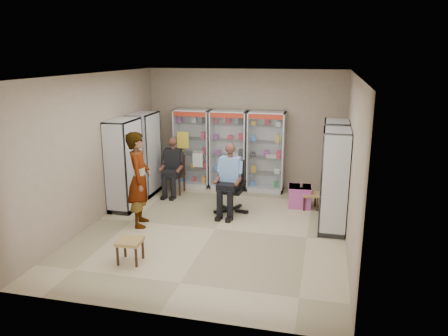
% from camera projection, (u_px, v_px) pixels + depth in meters
% --- Properties ---
extents(floor, '(6.00, 6.00, 0.00)m').
position_uv_depth(floor, '(215.00, 229.00, 8.65)').
color(floor, tan).
rests_on(floor, ground).
extents(room_shell, '(5.02, 6.02, 3.01)m').
position_uv_depth(room_shell, '(215.00, 131.00, 8.14)').
color(room_shell, tan).
rests_on(room_shell, ground).
extents(cabinet_back_left, '(0.90, 0.50, 2.00)m').
position_uv_depth(cabinet_back_left, '(193.00, 148.00, 11.25)').
color(cabinet_back_left, '#AEB0B5').
rests_on(cabinet_back_left, floor).
extents(cabinet_back_mid, '(0.90, 0.50, 2.00)m').
position_uv_depth(cabinet_back_mid, '(229.00, 150.00, 11.03)').
color(cabinet_back_mid, silver).
rests_on(cabinet_back_mid, floor).
extents(cabinet_back_right, '(0.90, 0.50, 2.00)m').
position_uv_depth(cabinet_back_right, '(266.00, 152.00, 10.82)').
color(cabinet_back_right, '#AFB3B7').
rests_on(cabinet_back_right, floor).
extents(cabinet_right_far, '(0.90, 0.50, 2.00)m').
position_uv_depth(cabinet_right_far, '(334.00, 167.00, 9.39)').
color(cabinet_right_far, '#9FA0A6').
rests_on(cabinet_right_far, floor).
extents(cabinet_right_near, '(0.90, 0.50, 2.00)m').
position_uv_depth(cabinet_right_near, '(334.00, 181.00, 8.36)').
color(cabinet_right_near, silver).
rests_on(cabinet_right_near, floor).
extents(cabinet_left_far, '(0.90, 0.50, 2.00)m').
position_uv_depth(cabinet_left_far, '(145.00, 154.00, 10.58)').
color(cabinet_left_far, '#B8BABF').
rests_on(cabinet_left_far, floor).
extents(cabinet_left_near, '(0.90, 0.50, 2.00)m').
position_uv_depth(cabinet_left_near, '(125.00, 165.00, 9.55)').
color(cabinet_left_near, '#B4B8BC').
rests_on(cabinet_left_near, floor).
extents(wooden_chair, '(0.42, 0.42, 0.94)m').
position_uv_depth(wooden_chair, '(175.00, 175.00, 10.75)').
color(wooden_chair, black).
rests_on(wooden_chair, floor).
extents(seated_customer, '(0.44, 0.60, 1.34)m').
position_uv_depth(seated_customer, '(174.00, 167.00, 10.65)').
color(seated_customer, black).
rests_on(seated_customer, floor).
extents(office_chair, '(0.67, 0.67, 1.14)m').
position_uv_depth(office_chair, '(231.00, 187.00, 9.42)').
color(office_chair, black).
rests_on(office_chair, floor).
extents(seated_shopkeeper, '(0.53, 0.70, 1.45)m').
position_uv_depth(seated_shopkeeper, '(230.00, 181.00, 9.33)').
color(seated_shopkeeper, '#7499E6').
rests_on(seated_shopkeeper, floor).
extents(pink_trunk, '(0.52, 0.51, 0.47)m').
position_uv_depth(pink_trunk, '(300.00, 196.00, 9.87)').
color(pink_trunk, '#AE457B').
rests_on(pink_trunk, floor).
extents(tea_glass, '(0.07, 0.07, 0.11)m').
position_uv_depth(tea_glass, '(302.00, 185.00, 9.75)').
color(tea_glass, '#4E1D06').
rests_on(tea_glass, pink_trunk).
extents(woven_stool_a, '(0.42, 0.42, 0.36)m').
position_uv_depth(woven_stool_a, '(310.00, 201.00, 9.74)').
color(woven_stool_a, '#9E7142').
rests_on(woven_stool_a, floor).
extents(woven_stool_b, '(0.42, 0.42, 0.40)m').
position_uv_depth(woven_stool_b, '(130.00, 251.00, 7.25)').
color(woven_stool_b, '#9D6A42').
rests_on(woven_stool_b, floor).
extents(standing_man, '(0.63, 0.79, 1.91)m').
position_uv_depth(standing_man, '(139.00, 179.00, 8.63)').
color(standing_man, gray).
rests_on(standing_man, floor).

